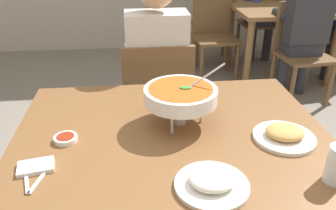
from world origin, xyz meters
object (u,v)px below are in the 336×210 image
(appetizer_plate, at_px, (284,135))
(chair_bg_left, at_px, (300,46))
(sauce_dish, at_px, (66,138))
(patron_bg_left, at_px, (305,21))
(dining_table_far, at_px, (282,21))
(rice_plate, at_px, (212,182))
(chair_diner_main, at_px, (158,101))
(chair_bg_window, at_px, (220,20))
(diner_main, at_px, (157,64))
(chair_bg_middle, at_px, (262,19))
(curry_bowl, at_px, (181,95))
(chair_bg_corner, at_px, (214,30))
(dining_table_main, at_px, (172,154))

(appetizer_plate, distance_m, chair_bg_left, 2.13)
(sauce_dish, distance_m, patron_bg_left, 2.54)
(dining_table_far, height_order, patron_bg_left, patron_bg_left)
(appetizer_plate, xyz_separation_m, sauce_dish, (-0.85, 0.08, -0.01))
(dining_table_far, bearing_deg, patron_bg_left, -92.21)
(rice_plate, relative_size, dining_table_far, 0.24)
(chair_diner_main, distance_m, chair_bg_left, 1.73)
(chair_diner_main, relative_size, dining_table_far, 0.90)
(sauce_dish, bearing_deg, chair_bg_window, 65.18)
(diner_main, bearing_deg, chair_bg_middle, 54.73)
(diner_main, relative_size, curry_bowl, 3.94)
(sauce_dish, relative_size, chair_bg_corner, 0.10)
(chair_bg_middle, xyz_separation_m, chair_bg_corner, (-0.69, -0.41, 0.00))
(curry_bowl, distance_m, chair_bg_corner, 2.47)
(curry_bowl, height_order, patron_bg_left, patron_bg_left)
(rice_plate, xyz_separation_m, appetizer_plate, (0.34, 0.25, 0.00))
(chair_bg_corner, bearing_deg, chair_diner_main, -114.20)
(sauce_dish, xyz_separation_m, chair_bg_middle, (1.84, 2.84, -0.26))
(rice_plate, distance_m, dining_table_far, 2.95)
(chair_bg_window, xyz_separation_m, patron_bg_left, (0.50, -1.07, 0.24))
(chair_bg_window, bearing_deg, patron_bg_left, -64.86)
(appetizer_plate, relative_size, chair_bg_middle, 0.27)
(chair_bg_middle, distance_m, chair_bg_window, 0.52)
(rice_plate, relative_size, appetizer_plate, 1.00)
(chair_bg_window, bearing_deg, dining_table_main, -107.63)
(chair_bg_middle, height_order, chair_bg_window, same)
(diner_main, xyz_separation_m, chair_bg_window, (0.90, 2.01, -0.24))
(chair_diner_main, relative_size, chair_bg_left, 1.00)
(dining_table_main, bearing_deg, chair_bg_left, 51.68)
(chair_bg_left, bearing_deg, chair_bg_middle, 89.48)
(diner_main, distance_m, chair_bg_corner, 1.78)
(chair_bg_left, bearing_deg, chair_bg_corner, 136.89)
(appetizer_plate, bearing_deg, sauce_dish, 174.86)
(diner_main, distance_m, appetizer_plate, 1.00)
(dining_table_main, relative_size, dining_table_far, 1.26)
(curry_bowl, relative_size, appetizer_plate, 1.39)
(dining_table_main, distance_m, appetizer_plate, 0.46)
(dining_table_main, relative_size, chair_bg_window, 1.40)
(sauce_dish, bearing_deg, chair_diner_main, 62.44)
(sauce_dish, bearing_deg, chair_bg_left, 44.56)
(chair_diner_main, bearing_deg, chair_bg_left, 35.39)
(sauce_dish, bearing_deg, chair_bg_middle, 57.10)
(patron_bg_left, bearing_deg, diner_main, -146.21)
(chair_diner_main, distance_m, dining_table_far, 2.08)
(rice_plate, relative_size, patron_bg_left, 0.18)
(sauce_dish, height_order, dining_table_far, sauce_dish)
(chair_bg_window, bearing_deg, dining_table_far, -45.71)
(chair_bg_corner, bearing_deg, dining_table_far, -10.48)
(chair_bg_window, bearing_deg, diner_main, -114.07)
(rice_plate, height_order, dining_table_far, rice_plate)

